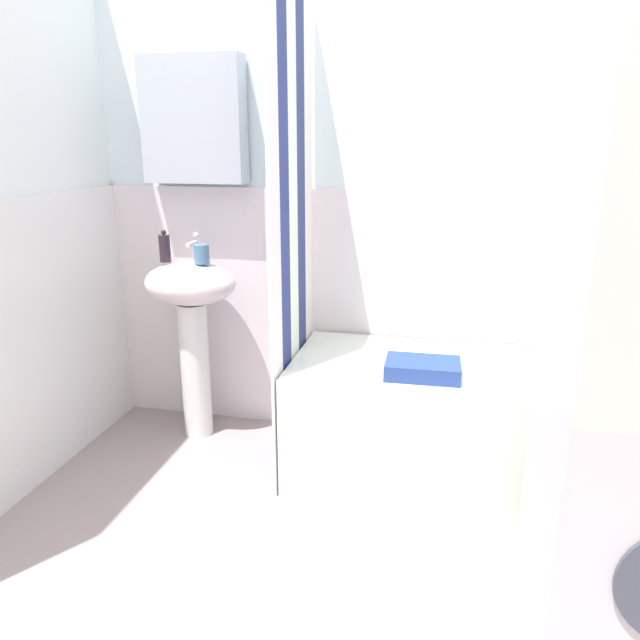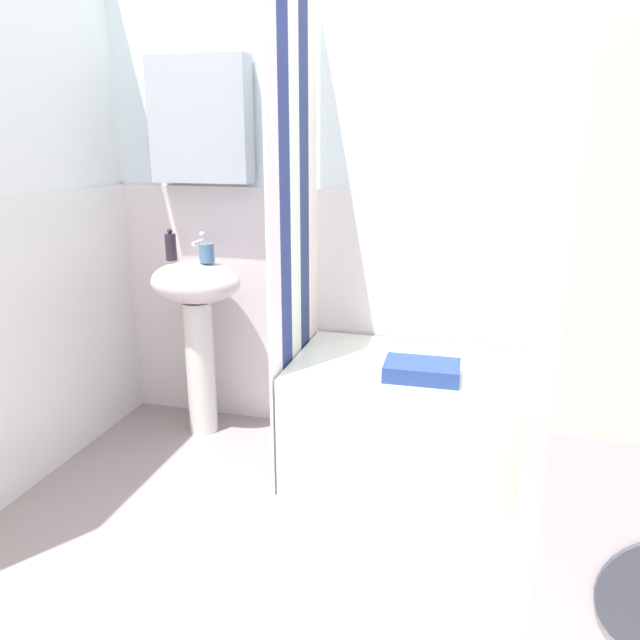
% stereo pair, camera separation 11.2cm
% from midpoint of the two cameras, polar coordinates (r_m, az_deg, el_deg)
% --- Properties ---
extents(ground_plane, '(4.80, 5.60, 0.04)m').
position_cam_midpoint_polar(ground_plane, '(2.10, 4.36, -26.67)').
color(ground_plane, gray).
extents(wall_back_tiled, '(3.60, 0.18, 2.40)m').
position_cam_midpoint_polar(wall_back_tiled, '(2.81, 7.45, 10.84)').
color(wall_back_tiled, white).
rests_on(wall_back_tiled, ground_plane).
extents(sink, '(0.44, 0.34, 0.87)m').
position_cam_midpoint_polar(sink, '(2.94, -13.07, 0.86)').
color(sink, white).
rests_on(sink, ground_plane).
extents(faucet, '(0.03, 0.12, 0.12)m').
position_cam_midpoint_polar(faucet, '(2.95, -12.76, 6.79)').
color(faucet, silver).
rests_on(faucet, sink).
extents(soap_dispenser, '(0.05, 0.05, 0.15)m').
position_cam_midpoint_polar(soap_dispenser, '(2.92, -15.50, 6.57)').
color(soap_dispenser, '#2C212E').
rests_on(soap_dispenser, sink).
extents(toothbrush_cup, '(0.07, 0.07, 0.09)m').
position_cam_midpoint_polar(toothbrush_cup, '(2.84, -12.19, 6.10)').
color(toothbrush_cup, teal).
rests_on(toothbrush_cup, sink).
extents(bathtub, '(1.52, 0.65, 0.52)m').
position_cam_midpoint_polar(bathtub, '(2.68, 12.85, -9.50)').
color(bathtub, white).
rests_on(bathtub, ground_plane).
extents(shower_curtain, '(0.01, 0.65, 2.00)m').
position_cam_midpoint_polar(shower_curtain, '(2.55, -3.86, 7.16)').
color(shower_curtain, white).
rests_on(shower_curtain, ground_plane).
extents(conditioner_bottle, '(0.04, 0.04, 0.22)m').
position_cam_midpoint_polar(conditioner_bottle, '(2.85, 26.73, -1.40)').
color(conditioner_bottle, gold).
rests_on(conditioner_bottle, bathtub).
extents(lotion_bottle, '(0.05, 0.05, 0.16)m').
position_cam_midpoint_polar(lotion_bottle, '(2.88, 24.72, -1.68)').
color(lotion_bottle, white).
rests_on(lotion_bottle, bathtub).
extents(body_wash_bottle, '(0.05, 0.05, 0.16)m').
position_cam_midpoint_polar(body_wash_bottle, '(2.84, 22.88, -1.65)').
color(body_wash_bottle, '#2B589A').
rests_on(body_wash_bottle, bathtub).
extents(towel_folded, '(0.30, 0.20, 0.06)m').
position_cam_midpoint_polar(towel_folded, '(2.43, 8.34, -4.56)').
color(towel_folded, navy).
rests_on(towel_folded, bathtub).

